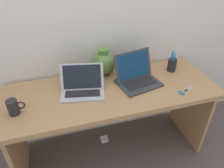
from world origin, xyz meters
TOP-DOWN VIEW (x-y plane):
  - ground_plane at (0.00, 0.00)m, footprint 6.00×6.00m
  - back_wall at (0.00, 0.34)m, footprint 4.40×0.04m
  - desk at (0.00, 0.00)m, footprint 1.64×0.61m
  - laptop_left at (-0.22, 0.04)m, footprint 0.36×0.28m
  - laptop_right at (0.22, 0.05)m, footprint 0.36×0.31m
  - green_vase at (0.00, 0.24)m, footprint 0.18×0.18m
  - coffee_mug at (-0.69, -0.08)m, footprint 0.11×0.07m
  - pen_cup at (0.58, 0.12)m, footprint 0.07×0.07m
  - scissors at (0.51, -0.19)m, footprint 0.15×0.09m
  - power_brick at (-0.04, 0.14)m, footprint 0.07×0.07m

SIDE VIEW (x-z plane):
  - ground_plane at x=0.00m, z-range 0.00..0.00m
  - power_brick at x=-0.04m, z-range 0.00..0.03m
  - desk at x=0.00m, z-range 0.22..0.94m
  - scissors at x=0.51m, z-range 0.72..0.73m
  - laptop_left at x=-0.22m, z-range 0.68..0.88m
  - coffee_mug at x=-0.69m, z-range 0.73..0.83m
  - pen_cup at x=0.58m, z-range 0.69..0.88m
  - laptop_right at x=0.22m, z-range 0.67..0.90m
  - green_vase at x=0.00m, z-range 0.71..0.94m
  - back_wall at x=0.00m, z-range 0.00..2.40m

